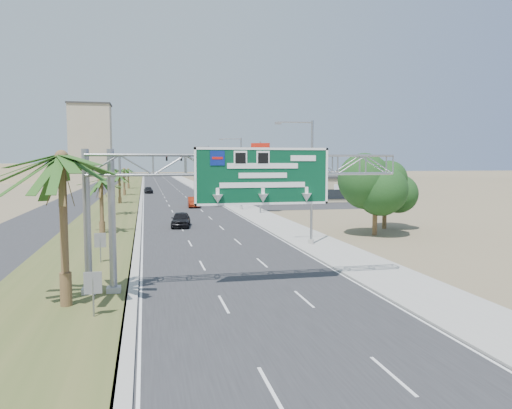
{
  "coord_description": "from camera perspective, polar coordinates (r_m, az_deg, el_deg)",
  "views": [
    {
      "loc": [
        -5.54,
        -15.96,
        6.79
      ],
      "look_at": [
        0.94,
        13.09,
        4.2
      ],
      "focal_mm": 35.0,
      "sensor_mm": 36.0,
      "label": 1
    }
  ],
  "objects": [
    {
      "name": "ground",
      "position": [
        18.21,
        6.37,
        -16.96
      ],
      "size": [
        600.0,
        600.0,
        0.0
      ],
      "primitive_type": "plane",
      "color": "#8C7A59",
      "rests_on": "ground"
    },
    {
      "name": "road",
      "position": [
        126.26,
        -10.04,
        1.82
      ],
      "size": [
        12.0,
        300.0,
        0.02
      ],
      "primitive_type": "cube",
      "color": "#28282B",
      "rests_on": "ground"
    },
    {
      "name": "sidewalk_right",
      "position": [
        126.92,
        -6.21,
        1.9
      ],
      "size": [
        4.0,
        300.0,
        0.1
      ],
      "primitive_type": "cube",
      "color": "#9E9B93",
      "rests_on": "ground"
    },
    {
      "name": "median_grass",
      "position": [
        126.22,
        -14.58,
        1.76
      ],
      "size": [
        7.0,
        300.0,
        0.12
      ],
      "primitive_type": "cube",
      "color": "#425023",
      "rests_on": "ground"
    },
    {
      "name": "opposing_road",
      "position": [
        126.66,
        -17.75,
        1.67
      ],
      "size": [
        8.0,
        300.0,
        0.02
      ],
      "primitive_type": "cube",
      "color": "#28282B",
      "rests_on": "ground"
    },
    {
      "name": "sign_gantry",
      "position": [
        26.28,
        -2.76,
        3.37
      ],
      "size": [
        16.75,
        1.24,
        7.5
      ],
      "color": "gray",
      "rests_on": "ground"
    },
    {
      "name": "palm_near",
      "position": [
        24.24,
        -21.34,
        4.97
      ],
      "size": [
        5.7,
        5.7,
        8.35
      ],
      "color": "brown",
      "rests_on": "ground"
    },
    {
      "name": "palm_row_b",
      "position": [
        48.16,
        -17.29,
        2.5
      ],
      "size": [
        3.99,
        3.99,
        5.95
      ],
      "color": "brown",
      "rests_on": "ground"
    },
    {
      "name": "palm_row_c",
      "position": [
        64.09,
        -16.15,
        3.77
      ],
      "size": [
        3.99,
        3.99,
        6.75
      ],
      "color": "brown",
      "rests_on": "ground"
    },
    {
      "name": "palm_row_d",
      "position": [
        82.09,
        -15.35,
        3.14
      ],
      "size": [
        3.99,
        3.99,
        5.45
      ],
      "color": "brown",
      "rests_on": "ground"
    },
    {
      "name": "palm_row_e",
      "position": [
        101.05,
        -14.85,
        3.84
      ],
      "size": [
        3.99,
        3.99,
        6.15
      ],
      "color": "brown",
      "rests_on": "ground"
    },
    {
      "name": "palm_row_f",
      "position": [
        126.04,
        -14.4,
        3.87
      ],
      "size": [
        3.99,
        3.99,
        5.75
      ],
      "color": "brown",
      "rests_on": "ground"
    },
    {
      "name": "streetlight_near",
      "position": [
        40.13,
        6.11,
        1.95
      ],
      "size": [
        3.27,
        0.44,
        10.0
      ],
      "color": "gray",
      "rests_on": "ground"
    },
    {
      "name": "streetlight_mid",
      "position": [
        69.19,
        -1.87,
        3.24
      ],
      "size": [
        3.27,
        0.44,
        10.0
      ],
      "color": "gray",
      "rests_on": "ground"
    },
    {
      "name": "streetlight_far",
      "position": [
        104.77,
        -5.54,
        3.81
      ],
      "size": [
        3.27,
        0.44,
        10.0
      ],
      "color": "gray",
      "rests_on": "ground"
    },
    {
      "name": "signal_mast",
      "position": [
        88.6,
        -5.64,
        3.7
      ],
      "size": [
        10.28,
        0.71,
        8.0
      ],
      "color": "gray",
      "rests_on": "ground"
    },
    {
      "name": "store_building",
      "position": [
        86.6,
        6.0,
        1.78
      ],
      "size": [
        18.0,
        10.0,
        4.0
      ],
      "primitive_type": "cube",
      "color": "tan",
      "rests_on": "ground"
    },
    {
      "name": "oak_near",
      "position": [
        46.77,
        13.5,
        2.07
      ],
      "size": [
        4.5,
        4.5,
        6.8
      ],
      "color": "brown",
      "rests_on": "ground"
    },
    {
      "name": "oak_far",
      "position": [
        51.72,
        14.53,
        1.52
      ],
      "size": [
        3.5,
        3.5,
        5.6
      ],
      "color": "brown",
      "rests_on": "ground"
    },
    {
      "name": "median_signback_a",
      "position": [
        22.71,
        -18.14,
        -8.87
      ],
      "size": [
        0.75,
        0.08,
        2.08
      ],
      "color": "gray",
      "rests_on": "ground"
    },
    {
      "name": "median_signback_b",
      "position": [
        34.5,
        -17.38,
        -4.16
      ],
      "size": [
        0.75,
        0.08,
        2.08
      ],
      "color": "gray",
      "rests_on": "ground"
    },
    {
      "name": "tower_distant",
      "position": [
        267.49,
        -18.38,
        7.02
      ],
      "size": [
        20.0,
        16.0,
        35.0
      ],
      "primitive_type": "cube",
      "color": "tan",
      "rests_on": "ground"
    },
    {
      "name": "building_distant_left",
      "position": [
        180.37,
        -25.25,
        3.3
      ],
      "size": [
        24.0,
        14.0,
        6.0
      ],
      "primitive_type": "cube",
      "color": "tan",
      "rests_on": "ground"
    },
    {
      "name": "building_distant_right",
      "position": [
        160.02,
        0.27,
        3.44
      ],
      "size": [
        20.0,
        12.0,
        5.0
      ],
      "primitive_type": "cube",
      "color": "tan",
      "rests_on": "ground"
    },
    {
      "name": "car_left_lane",
      "position": [
        52.06,
        -8.59,
        -1.71
      ],
      "size": [
        2.45,
        4.79,
        1.56
      ],
      "primitive_type": "imported",
      "rotation": [
        0.0,
        0.0,
        -0.14
      ],
      "color": "black",
      "rests_on": "ground"
    },
    {
      "name": "car_mid_lane",
      "position": [
        74.08,
        -7.14,
        0.27
      ],
      "size": [
        1.83,
        4.7,
        1.52
      ],
      "primitive_type": "imported",
      "rotation": [
        0.0,
        0.0,
        -0.05
      ],
      "color": "maroon",
      "rests_on": "ground"
    },
    {
      "name": "car_right_lane",
      "position": [
        77.46,
        -4.55,
        0.43
      ],
      "size": [
        2.6,
        5.03,
        1.35
      ],
      "primitive_type": "imported",
      "rotation": [
        0.0,
        0.0,
        0.07
      ],
      "color": "gray",
      "rests_on": "ground"
    },
    {
      "name": "car_far",
      "position": [
        108.08,
        -12.2,
        1.6
      ],
      "size": [
        1.99,
        4.47,
        1.28
      ],
      "primitive_type": "imported",
      "rotation": [
        0.0,
        0.0,
        0.05
      ],
      "color": "black",
      "rests_on": "ground"
    },
    {
      "name": "pole_sign_red_near",
      "position": [
        64.28,
        0.5,
        5.47
      ],
      "size": [
        2.34,
        1.16,
        9.3
      ],
      "color": "gray",
      "rests_on": "ground"
    },
    {
      "name": "pole_sign_blue",
      "position": [
        75.77,
        1.6,
        3.57
      ],
      "size": [
        2.02,
        0.52,
        6.86
      ],
      "color": "gray",
      "rests_on": "ground"
    },
    {
      "name": "pole_sign_red_far",
      "position": [
        90.45,
        -3.33,
        4.42
      ],
      "size": [
        2.2,
        0.38,
        7.55
      ],
      "color": "gray",
      "rests_on": "ground"
    }
  ]
}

